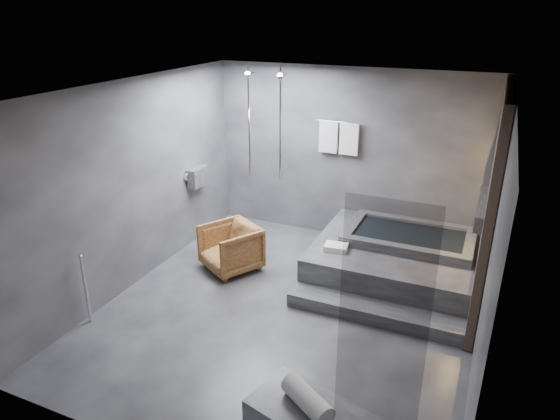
% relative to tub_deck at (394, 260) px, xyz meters
% --- Properties ---
extents(room, '(5.00, 5.04, 2.82)m').
position_rel_tub_deck_xyz_m(room, '(-0.65, -1.21, 1.48)').
color(room, '#29292B').
rests_on(room, ground).
extents(tub_deck, '(2.20, 2.00, 0.50)m').
position_rel_tub_deck_xyz_m(tub_deck, '(0.00, 0.00, 0.00)').
color(tub_deck, '#2D2D30').
rests_on(tub_deck, ground).
extents(tub_step, '(2.20, 0.36, 0.18)m').
position_rel_tub_deck_xyz_m(tub_step, '(0.00, -1.18, -0.16)').
color(tub_step, '#2D2D30').
rests_on(tub_step, ground).
extents(driftwood_chair, '(1.02, 1.03, 0.69)m').
position_rel_tub_deck_xyz_m(driftwood_chair, '(-2.25, -0.76, 0.09)').
color(driftwood_chair, '#4E2C13').
rests_on(driftwood_chair, ground).
extents(rolled_towel, '(0.54, 0.43, 0.19)m').
position_rel_tub_deck_xyz_m(rolled_towel, '(-0.06, -3.39, 0.32)').
color(rolled_towel, silver).
rests_on(rolled_towel, concrete_bench).
extents(deck_towel, '(0.34, 0.27, 0.08)m').
position_rel_tub_deck_xyz_m(deck_towel, '(-0.72, -0.51, 0.29)').
color(deck_towel, silver).
rests_on(deck_towel, tub_deck).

